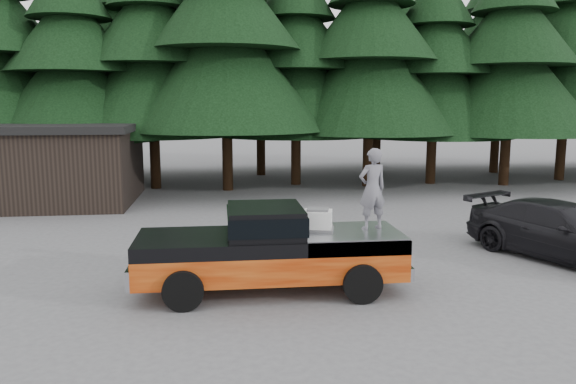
{
  "coord_description": "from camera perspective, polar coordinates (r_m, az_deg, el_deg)",
  "views": [
    {
      "loc": [
        -1.34,
        -12.33,
        4.17
      ],
      "look_at": [
        0.15,
        0.0,
        2.18
      ],
      "focal_mm": 35.0,
      "sensor_mm": 36.0,
      "label": 1
    }
  ],
  "objects": [
    {
      "name": "treeline",
      "position": [
        29.79,
        -3.61,
        15.93
      ],
      "size": [
        60.15,
        16.05,
        17.5
      ],
      "color": "black",
      "rests_on": "ground"
    },
    {
      "name": "air_compressor",
      "position": [
        12.6,
        3.03,
        -2.95
      ],
      "size": [
        0.73,
        0.65,
        0.43
      ],
      "primitive_type": "cube",
      "rotation": [
        0.0,
        0.0,
        -0.24
      ],
      "color": "silver",
      "rests_on": "pickup_truck"
    },
    {
      "name": "ground",
      "position": [
        13.09,
        -0.68,
        -9.49
      ],
      "size": [
        120.0,
        120.0,
        0.0
      ],
      "primitive_type": "plane",
      "color": "#515053",
      "rests_on": "ground"
    },
    {
      "name": "pickup_truck",
      "position": [
        12.56,
        -1.84,
        -7.11
      ],
      "size": [
        6.0,
        2.04,
        1.33
      ],
      "primitive_type": null,
      "color": "#C65E1C",
      "rests_on": "ground"
    },
    {
      "name": "man_on_bed",
      "position": [
        12.74,
        8.56,
        0.32
      ],
      "size": [
        0.76,
        0.59,
        1.84
      ],
      "primitive_type": "imported",
      "rotation": [
        0.0,
        0.0,
        3.4
      ],
      "color": "slate",
      "rests_on": "pickup_truck"
    },
    {
      "name": "truck_cab",
      "position": [
        12.32,
        -2.33,
        -2.83
      ],
      "size": [
        1.66,
        1.9,
        0.59
      ],
      "primitive_type": "cube",
      "color": "black",
      "rests_on": "pickup_truck"
    },
    {
      "name": "parked_car",
      "position": [
        16.74,
        26.1,
        -3.6
      ],
      "size": [
        4.22,
        5.64,
        1.52
      ],
      "primitive_type": "imported",
      "rotation": [
        0.0,
        0.0,
        0.46
      ],
      "color": "black",
      "rests_on": "ground"
    },
    {
      "name": "utility_building",
      "position": [
        25.63,
        -24.29,
        2.69
      ],
      "size": [
        8.4,
        6.4,
        3.3
      ],
      "color": "black",
      "rests_on": "ground"
    }
  ]
}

